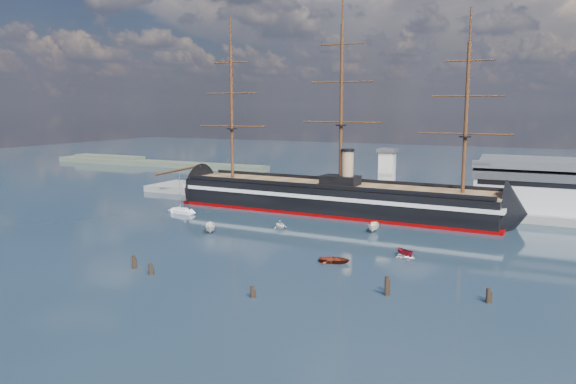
% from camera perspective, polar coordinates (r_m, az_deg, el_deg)
% --- Properties ---
extents(ground, '(600.00, 600.00, 0.00)m').
position_cam_1_polar(ground, '(132.99, 4.69, -3.82)').
color(ground, '#172A37').
rests_on(ground, ground).
extents(quay, '(180.00, 18.00, 2.00)m').
position_cam_1_polar(quay, '(163.88, 12.56, -1.61)').
color(quay, slate).
rests_on(quay, ground).
extents(quay_tower, '(5.00, 5.00, 15.00)m').
position_cam_1_polar(quay_tower, '(161.32, 10.01, 1.81)').
color(quay_tower, silver).
rests_on(quay_tower, ground).
extents(shoreline, '(120.00, 10.00, 4.00)m').
position_cam_1_polar(shoreline, '(286.54, -14.69, 2.96)').
color(shoreline, '#3F4C38').
rests_on(shoreline, ground).
extents(warship, '(113.16, 19.40, 53.94)m').
position_cam_1_polar(warship, '(154.07, 4.01, -0.55)').
color(warship, black).
rests_on(warship, ground).
extents(sailboat, '(7.03, 2.97, 10.90)m').
position_cam_1_polar(sailboat, '(154.80, -10.74, -1.90)').
color(sailboat, silver).
rests_on(sailboat, ground).
extents(motorboat_a, '(7.23, 5.88, 2.78)m').
position_cam_1_polar(motorboat_a, '(130.30, -7.87, -4.14)').
color(motorboat_a, white).
rests_on(motorboat_a, ground).
extents(motorboat_b, '(2.26, 3.85, 1.69)m').
position_cam_1_polar(motorboat_b, '(105.34, 4.74, -7.18)').
color(motorboat_b, maroon).
rests_on(motorboat_b, ground).
extents(motorboat_c, '(6.68, 3.06, 2.59)m').
position_cam_1_polar(motorboat_c, '(131.64, 8.70, -4.02)').
color(motorboat_c, white).
rests_on(motorboat_c, ground).
extents(motorboat_d, '(5.92, 6.71, 2.31)m').
position_cam_1_polar(motorboat_d, '(133.33, -0.81, -3.76)').
color(motorboat_d, white).
rests_on(motorboat_d, ground).
extents(motorboat_e, '(2.53, 3.01, 1.33)m').
position_cam_1_polar(motorboat_e, '(109.67, 11.99, -6.70)').
color(motorboat_e, white).
rests_on(motorboat_e, ground).
extents(motorboat_g, '(4.12, 4.95, 1.91)m').
position_cam_1_polar(motorboat_g, '(111.27, 11.83, -6.47)').
color(motorboat_g, maroon).
rests_on(motorboat_g, ground).
extents(piling_near_left, '(0.64, 0.64, 3.09)m').
position_cam_1_polar(piling_near_left, '(105.24, -15.39, -7.49)').
color(piling_near_left, black).
rests_on(piling_near_left, ground).
extents(piling_near_mid, '(0.64, 0.64, 2.50)m').
position_cam_1_polar(piling_near_mid, '(86.96, -3.64, -10.65)').
color(piling_near_mid, black).
rests_on(piling_near_mid, ground).
extents(piling_near_right, '(0.64, 0.64, 3.75)m').
position_cam_1_polar(piling_near_right, '(88.95, 9.96, -10.31)').
color(piling_near_right, black).
rests_on(piling_near_right, ground).
extents(piling_far_right, '(0.64, 0.64, 2.99)m').
position_cam_1_polar(piling_far_right, '(89.60, 19.63, -10.56)').
color(piling_far_right, black).
rests_on(piling_far_right, ground).
extents(piling_extra, '(0.64, 0.64, 2.67)m').
position_cam_1_polar(piling_extra, '(100.77, -13.78, -8.15)').
color(piling_extra, black).
rests_on(piling_extra, ground).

